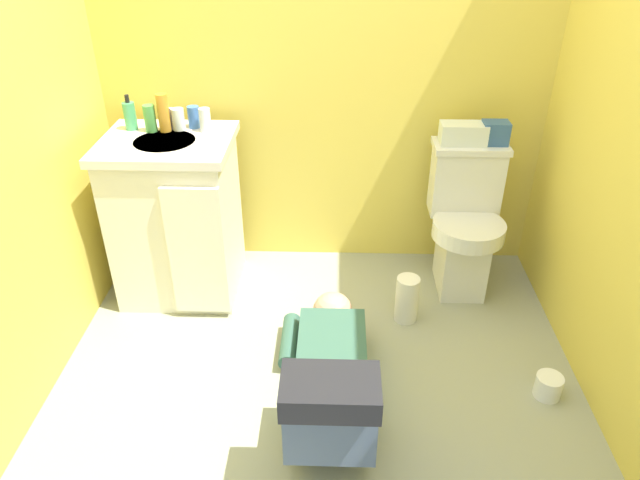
% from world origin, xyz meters
% --- Properties ---
extents(ground_plane, '(2.72, 3.12, 0.04)m').
position_xyz_m(ground_plane, '(0.00, 0.00, -0.02)').
color(ground_plane, '#989A82').
extents(wall_back, '(2.38, 0.08, 2.40)m').
position_xyz_m(wall_back, '(0.00, 1.10, 1.20)').
color(wall_back, '#E2C94E').
rests_on(wall_back, ground_plane).
extents(toilet, '(0.36, 0.46, 0.75)m').
position_xyz_m(toilet, '(0.71, 0.79, 0.37)').
color(toilet, silver).
rests_on(toilet, ground_plane).
extents(vanity_cabinet, '(0.60, 0.53, 0.82)m').
position_xyz_m(vanity_cabinet, '(-0.71, 0.71, 0.42)').
color(vanity_cabinet, silver).
rests_on(vanity_cabinet, ground_plane).
extents(faucet, '(0.02, 0.02, 0.10)m').
position_xyz_m(faucet, '(-0.72, 0.85, 0.87)').
color(faucet, silver).
rests_on(faucet, vanity_cabinet).
extents(person_plumber, '(0.39, 1.06, 0.52)m').
position_xyz_m(person_plumber, '(0.05, -0.12, 0.18)').
color(person_plumber, '#33594C').
rests_on(person_plumber, ground_plane).
extents(tissue_box, '(0.22, 0.11, 0.10)m').
position_xyz_m(tissue_box, '(0.67, 0.88, 0.80)').
color(tissue_box, silver).
rests_on(tissue_box, toilet).
extents(toiletry_bag, '(0.12, 0.09, 0.11)m').
position_xyz_m(toiletry_bag, '(0.82, 0.88, 0.81)').
color(toiletry_bag, '#33598C').
rests_on(toiletry_bag, toilet).
extents(soap_dispenser, '(0.06, 0.06, 0.17)m').
position_xyz_m(soap_dispenser, '(-0.91, 0.83, 0.89)').
color(soap_dispenser, '#459E64').
rests_on(soap_dispenser, vanity_cabinet).
extents(bottle_green, '(0.05, 0.05, 0.13)m').
position_xyz_m(bottle_green, '(-0.81, 0.81, 0.88)').
color(bottle_green, '#4B9E49').
rests_on(bottle_green, vanity_cabinet).
extents(bottle_amber, '(0.05, 0.05, 0.18)m').
position_xyz_m(bottle_amber, '(-0.74, 0.82, 0.91)').
color(bottle_amber, gold).
rests_on(bottle_amber, vanity_cabinet).
extents(bottle_white, '(0.06, 0.06, 0.10)m').
position_xyz_m(bottle_white, '(-0.68, 0.84, 0.87)').
color(bottle_white, white).
rests_on(bottle_white, vanity_cabinet).
extents(bottle_blue, '(0.06, 0.06, 0.10)m').
position_xyz_m(bottle_blue, '(-0.61, 0.87, 0.87)').
color(bottle_blue, '#3A69B2').
rests_on(bottle_blue, vanity_cabinet).
extents(bottle_clear, '(0.05, 0.05, 0.11)m').
position_xyz_m(bottle_clear, '(-0.55, 0.82, 0.88)').
color(bottle_clear, silver).
rests_on(bottle_clear, vanity_cabinet).
extents(paper_towel_roll, '(0.11, 0.11, 0.24)m').
position_xyz_m(paper_towel_roll, '(0.41, 0.47, 0.12)').
color(paper_towel_roll, white).
rests_on(paper_towel_roll, ground_plane).
extents(toilet_paper_roll, '(0.11, 0.11, 0.10)m').
position_xyz_m(toilet_paper_roll, '(0.95, -0.01, 0.05)').
color(toilet_paper_roll, white).
rests_on(toilet_paper_roll, ground_plane).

